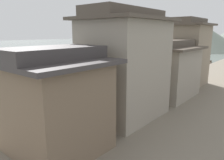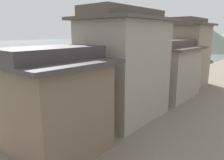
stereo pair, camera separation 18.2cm
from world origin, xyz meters
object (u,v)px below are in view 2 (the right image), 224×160
(boat_moored_third, at_px, (161,79))
(house_waterfront_tall, at_px, (167,69))
(house_waterfront_second, at_px, (124,65))
(house_waterfront_nearest, at_px, (53,101))
(house_waterfront_narrow, at_px, (187,53))
(boat_moored_nearest, at_px, (85,105))
(boat_moored_far, at_px, (210,63))
(boat_moored_second, at_px, (197,67))

(boat_moored_third, bearing_deg, house_waterfront_tall, -59.81)
(boat_moored_third, height_order, house_waterfront_tall, house_waterfront_tall)
(house_waterfront_tall, bearing_deg, house_waterfront_second, -90.48)
(house_waterfront_nearest, distance_m, house_waterfront_narrow, 21.36)
(boat_moored_nearest, relative_size, house_waterfront_second, 0.51)
(boat_moored_third, xyz_separation_m, house_waterfront_second, (5.58, -17.48, 4.83))
(boat_moored_nearest, relative_size, house_waterfront_narrow, 0.51)
(boat_moored_nearest, xyz_separation_m, house_waterfront_second, (5.72, -0.90, 4.92))
(boat_moored_third, bearing_deg, boat_moored_far, 89.36)
(boat_moored_nearest, distance_m, house_waterfront_narrow, 15.30)
(boat_moored_second, height_order, house_waterfront_nearest, house_waterfront_nearest)
(boat_moored_second, xyz_separation_m, house_waterfront_nearest, (5.79, -41.87, 3.67))
(boat_moored_second, distance_m, house_waterfront_tall, 27.96)
(boat_moored_third, xyz_separation_m, house_waterfront_nearest, (5.68, -24.45, 3.54))
(house_waterfront_nearest, bearing_deg, house_waterfront_tall, 90.16)
(house_waterfront_second, xyz_separation_m, house_waterfront_narrow, (-0.33, 14.34, 0.01))
(boat_moored_second, relative_size, boat_moored_third, 1.10)
(house_waterfront_nearest, distance_m, house_waterfront_second, 7.09)
(boat_moored_third, xyz_separation_m, house_waterfront_narrow, (5.25, -3.13, 4.84))
(boat_moored_far, bearing_deg, boat_moored_third, -90.64)
(house_waterfront_narrow, bearing_deg, house_waterfront_nearest, -88.84)
(boat_moored_nearest, bearing_deg, boat_moored_far, 89.42)
(house_waterfront_narrow, bearing_deg, boat_moored_far, 99.81)
(boat_moored_nearest, relative_size, house_waterfront_tall, 0.60)
(boat_moored_nearest, bearing_deg, house_waterfront_second, -8.91)
(boat_moored_nearest, bearing_deg, house_waterfront_narrow, 68.16)
(boat_moored_second, height_order, house_waterfront_second, house_waterfront_second)
(house_waterfront_narrow, bearing_deg, house_waterfront_second, -88.69)
(boat_moored_nearest, xyz_separation_m, house_waterfront_tall, (5.78, 6.88, 3.62))
(boat_moored_third, height_order, house_waterfront_second, house_waterfront_second)
(house_waterfront_nearest, height_order, house_waterfront_second, house_waterfront_second)
(house_waterfront_tall, height_order, house_waterfront_narrow, house_waterfront_narrow)
(house_waterfront_nearest, distance_m, house_waterfront_tall, 14.75)
(boat_moored_far, relative_size, house_waterfront_narrow, 0.67)
(boat_moored_third, xyz_separation_m, house_waterfront_tall, (5.64, -9.70, 3.53))
(boat_moored_far, relative_size, house_waterfront_second, 0.67)
(boat_moored_far, bearing_deg, house_waterfront_nearest, -83.84)
(boat_moored_second, relative_size, house_waterfront_narrow, 0.64)
(boat_moored_second, height_order, house_waterfront_narrow, house_waterfront_narrow)
(house_waterfront_second, bearing_deg, house_waterfront_narrow, 91.31)
(boat_moored_second, xyz_separation_m, boat_moored_far, (0.39, 8.15, 0.05))
(boat_moored_nearest, height_order, boat_moored_second, boat_moored_nearest)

